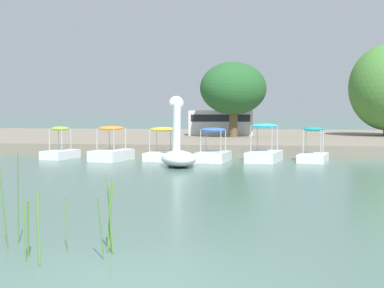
# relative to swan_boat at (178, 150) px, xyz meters

# --- Properties ---
(ground_plane) EXTENTS (423.16, 423.16, 0.00)m
(ground_plane) POSITION_rel_swan_boat_xyz_m (1.56, -14.76, -0.67)
(ground_plane) COLOR #47665B
(shore_bank_far) EXTENTS (150.32, 23.07, 0.57)m
(shore_bank_far) POSITION_rel_swan_boat_xyz_m (1.56, 16.08, -0.38)
(shore_bank_far) COLOR slate
(shore_bank_far) RESTS_ON ground_plane
(swan_boat) EXTENTS (2.01, 2.82, 2.89)m
(swan_boat) POSITION_rel_swan_boat_xyz_m (0.00, 0.00, 0.00)
(swan_boat) COLOR white
(swan_boat) RESTS_ON ground_plane
(pedal_boat_teal) EXTENTS (1.61, 2.29, 1.55)m
(pedal_boat_teal) POSITION_rel_swan_boat_xyz_m (5.69, 2.53, -0.24)
(pedal_boat_teal) COLOR white
(pedal_boat_teal) RESTS_ON ground_plane
(pedal_boat_cyan) EXTENTS (1.76, 2.58, 1.70)m
(pedal_boat_cyan) POSITION_rel_swan_boat_xyz_m (3.53, 2.32, -0.15)
(pedal_boat_cyan) COLOR white
(pedal_boat_cyan) RESTS_ON ground_plane
(pedal_boat_blue) EXTENTS (1.57, 2.23, 1.51)m
(pedal_boat_blue) POSITION_rel_swan_boat_xyz_m (1.27, 2.13, -0.22)
(pedal_boat_blue) COLOR white
(pedal_boat_blue) RESTS_ON ground_plane
(pedal_boat_yellow) EXTENTS (1.59, 2.30, 1.51)m
(pedal_boat_yellow) POSITION_rel_swan_boat_xyz_m (-1.07, 2.59, -0.19)
(pedal_boat_yellow) COLOR white
(pedal_boat_yellow) RESTS_ON ground_plane
(pedal_boat_orange) EXTENTS (1.73, 2.43, 1.57)m
(pedal_boat_orange) POSITION_rel_swan_boat_xyz_m (-3.39, 2.07, -0.20)
(pedal_boat_orange) COLOR white
(pedal_boat_orange) RESTS_ON ground_plane
(pedal_boat_lime) EXTENTS (1.45, 2.08, 1.52)m
(pedal_boat_lime) POSITION_rel_swan_boat_xyz_m (-6.05, 2.61, -0.26)
(pedal_boat_lime) COLOR white
(pedal_boat_lime) RESTS_ON ground_plane
(tree_broadleaf_left) EXTENTS (5.92, 5.82, 4.85)m
(tree_broadleaf_left) POSITION_rel_swan_boat_xyz_m (1.68, 12.89, 3.03)
(tree_broadleaf_left) COLOR brown
(tree_broadleaf_left) RESTS_ON shore_bank_far
(parked_van) EXTENTS (4.45, 2.10, 1.72)m
(parked_van) POSITION_rel_swan_boat_xyz_m (0.70, 15.13, 0.84)
(parked_van) COLOR silver
(parked_van) RESTS_ON shore_bank_far
(reed_clump_foreground) EXTENTS (2.37, 1.21, 1.57)m
(reed_clump_foreground) POSITION_rel_swan_boat_xyz_m (-0.05, -13.33, -0.06)
(reed_clump_foreground) COLOR #4C7F33
(reed_clump_foreground) RESTS_ON ground_plane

